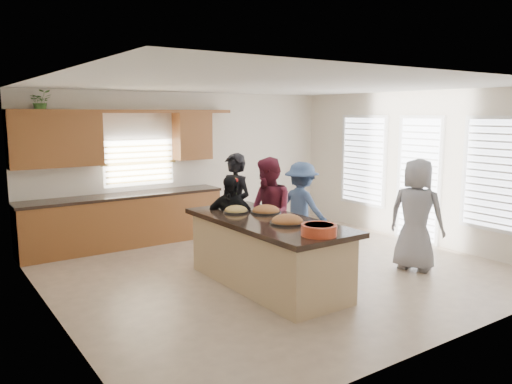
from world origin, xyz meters
TOP-DOWN VIEW (x-y plane):
  - floor at (0.00, 0.00)m, footprint 6.50×6.50m
  - room_shell at (0.00, 0.00)m, footprint 6.52×6.02m
  - back_cabinetry at (-1.47, 2.73)m, footprint 4.08×0.66m
  - right_wall_glazing at (3.22, -0.13)m, footprint 0.06×4.00m
  - island at (-0.53, -0.49)m, footprint 1.16×2.70m
  - platter_front at (-0.47, -0.86)m, footprint 0.47×0.47m
  - platter_mid at (-0.29, -0.12)m, footprint 0.45×0.45m
  - platter_back at (-0.63, 0.16)m, footprint 0.37×0.37m
  - salad_bowl at (-0.56, -1.59)m, footprint 0.43×0.43m
  - clear_cup at (-0.32, -1.44)m, footprint 0.08×0.08m
  - plate_stack at (-0.54, 0.52)m, footprint 0.22×0.22m
  - flower_vase at (-0.41, 0.55)m, footprint 0.14×0.14m
  - potted_plant at (-2.69, 2.82)m, footprint 0.35×0.31m
  - woman_left_back at (-0.30, 0.72)m, footprint 0.53×0.71m
  - woman_left_mid at (-0.04, 0.16)m, footprint 0.86×0.99m
  - woman_left_front at (-0.61, 0.37)m, footprint 0.84×0.88m
  - woman_right_back at (0.94, 0.55)m, footprint 0.82×1.13m
  - woman_right_front at (1.78, -1.19)m, footprint 0.80×0.98m

SIDE VIEW (x-z plane):
  - floor at x=0.00m, z-range 0.00..0.00m
  - island at x=-0.53m, z-range -0.02..0.93m
  - woman_left_front at x=-0.61m, z-range 0.00..1.47m
  - woman_right_back at x=0.94m, z-range 0.00..1.58m
  - woman_right_front at x=1.78m, z-range 0.00..1.73m
  - woman_left_mid at x=-0.04m, z-range 0.00..1.74m
  - woman_left_back at x=-0.30m, z-range 0.00..1.77m
  - back_cabinetry at x=-1.47m, z-range -0.32..2.14m
  - platter_back at x=-0.63m, z-range 0.90..1.05m
  - platter_mid at x=-0.29m, z-range 0.89..1.07m
  - platter_front at x=-0.47m, z-range 0.88..1.07m
  - plate_stack at x=-0.54m, z-range 0.95..1.01m
  - clear_cup at x=-0.32m, z-range 0.95..1.06m
  - salad_bowl at x=-0.56m, z-range 0.96..1.09m
  - flower_vase at x=-0.41m, z-range 0.98..1.43m
  - right_wall_glazing at x=3.22m, z-range 0.22..2.47m
  - room_shell at x=0.00m, z-range 0.50..3.31m
  - potted_plant at x=-2.69m, z-range 2.40..2.77m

